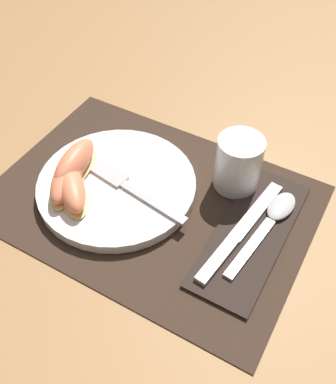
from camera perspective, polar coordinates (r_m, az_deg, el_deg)
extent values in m
plane|color=#A37547|center=(0.68, -2.16, -1.18)|extent=(3.00, 3.00, 0.00)
cube|color=#38281E|center=(0.67, -2.17, -1.06)|extent=(0.47, 0.33, 0.00)
cylinder|color=white|center=(0.68, -6.52, 0.87)|extent=(0.24, 0.24, 0.02)
cylinder|color=silver|center=(0.67, 8.93, 3.63)|extent=(0.07, 0.07, 0.09)
cylinder|color=yellow|center=(0.69, 8.68, 2.14)|extent=(0.06, 0.06, 0.04)
cube|color=#2D231E|center=(0.64, 10.49, -5.17)|extent=(0.09, 0.25, 0.00)
cube|color=#BCBCC1|center=(0.60, 6.27, -8.55)|extent=(0.03, 0.09, 0.01)
cube|color=#BCBCC1|center=(0.66, 11.18, -2.40)|extent=(0.03, 0.13, 0.01)
cube|color=#BCBCC1|center=(0.62, 10.40, -6.97)|extent=(0.03, 0.12, 0.01)
ellipsoid|color=#BCBCC1|center=(0.67, 14.19, -1.75)|extent=(0.04, 0.06, 0.01)
cube|color=#BCBCC1|center=(0.64, -1.92, -1.29)|extent=(0.12, 0.03, 0.00)
cube|color=#BCBCC1|center=(0.69, -7.93, 2.46)|extent=(0.08, 0.04, 0.00)
ellipsoid|color=#F4DB84|center=(0.70, -11.59, 2.69)|extent=(0.06, 0.11, 0.01)
ellipsoid|color=#F4845B|center=(0.69, -11.80, 3.68)|extent=(0.05, 0.11, 0.04)
ellipsoid|color=#F4DB84|center=(0.69, -12.28, 1.67)|extent=(0.08, 0.13, 0.01)
ellipsoid|color=#F4845B|center=(0.68, -12.46, 2.45)|extent=(0.08, 0.13, 0.03)
ellipsoid|color=#F4DB84|center=(0.67, -12.11, 0.09)|extent=(0.11, 0.11, 0.01)
ellipsoid|color=#F4845B|center=(0.66, -12.29, 0.87)|extent=(0.11, 0.10, 0.03)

